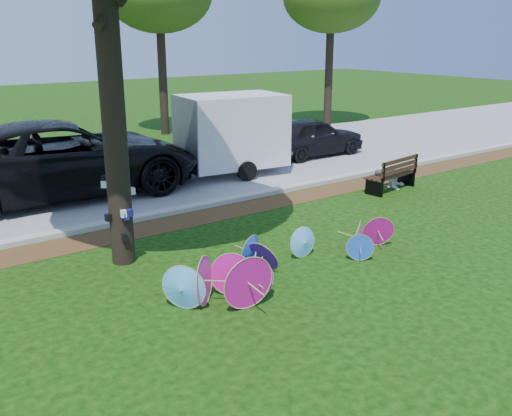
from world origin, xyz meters
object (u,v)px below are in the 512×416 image
(black_van, at_px, (64,158))
(park_bench, at_px, (390,174))
(cargo_trailer, at_px, (232,130))
(person_left, at_px, (380,170))
(parasol_pile, at_px, (266,264))
(dark_pickup, at_px, (311,137))
(person_right, at_px, (397,166))

(black_van, bearing_deg, park_bench, -118.82)
(cargo_trailer, xyz_separation_m, person_left, (2.20, -4.12, -0.77))
(parasol_pile, xyz_separation_m, cargo_trailer, (4.06, 7.19, 1.01))
(dark_pickup, distance_m, person_right, 4.84)
(black_van, height_order, park_bench, black_van)
(park_bench, bearing_deg, dark_pickup, 66.92)
(park_bench, bearing_deg, parasol_pile, -163.76)
(cargo_trailer, height_order, person_right, cargo_trailer)
(black_van, xyz_separation_m, person_right, (7.90, -4.76, -0.39))
(dark_pickup, height_order, person_right, dark_pickup)
(parasol_pile, distance_m, person_right, 7.61)
(parasol_pile, height_order, park_bench, park_bench)
(dark_pickup, xyz_separation_m, cargo_trailer, (-3.81, -0.63, 0.69))
(dark_pickup, bearing_deg, park_bench, 165.23)
(black_van, distance_m, person_left, 8.64)
(dark_pickup, bearing_deg, black_van, 89.91)
(cargo_trailer, distance_m, park_bench, 4.97)
(dark_pickup, xyz_separation_m, park_bench, (-1.26, -4.80, -0.22))
(park_bench, bearing_deg, black_van, 139.15)
(parasol_pile, height_order, dark_pickup, dark_pickup)
(person_left, bearing_deg, park_bench, -25.75)
(black_van, xyz_separation_m, dark_pickup, (8.81, -0.01, -0.32))
(parasol_pile, bearing_deg, dark_pickup, 44.82)
(parasol_pile, distance_m, cargo_trailer, 8.31)
(person_right, bearing_deg, cargo_trailer, 128.64)
(dark_pickup, relative_size, person_left, 3.33)
(park_bench, height_order, person_left, person_left)
(parasol_pile, bearing_deg, black_van, 96.86)
(cargo_trailer, bearing_deg, person_left, -54.80)
(dark_pickup, relative_size, park_bench, 2.25)
(parasol_pile, height_order, black_van, black_van)
(person_right, bearing_deg, dark_pickup, 82.61)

